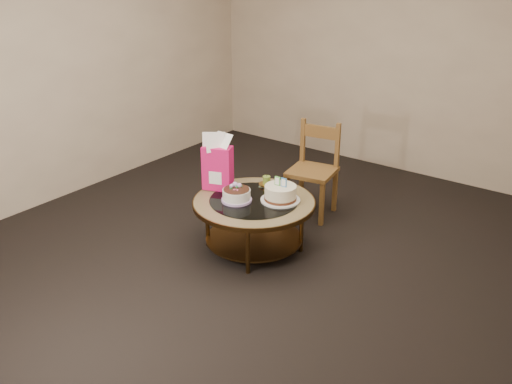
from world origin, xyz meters
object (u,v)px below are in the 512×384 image
Objects in this scene: decorated_cake at (237,195)px; gift_bag at (218,162)px; cream_cake at (280,194)px; dining_chair at (314,169)px; coffee_table at (254,208)px.

decorated_cake is 0.51× the size of gift_bag.
dining_chair is at bearing 98.85° from cream_cake.
gift_bag reaches higher than dining_chair.
gift_bag reaches higher than cream_cake.
decorated_cake is at bearing -106.78° from dining_chair.
dining_chair is at bearing 44.52° from gift_bag.
gift_bag is (-0.39, 0.00, 0.32)m from coffee_table.
gift_bag is (-0.58, -0.11, 0.18)m from cream_cake.
decorated_cake is (-0.10, -0.10, 0.13)m from coffee_table.
gift_bag is at bearing -171.92° from cream_cake.
decorated_cake reaches higher than coffee_table.
gift_bag reaches higher than decorated_cake.
cream_cake is at bearing -9.97° from gift_bag.
decorated_cake is 0.28× the size of dining_chair.
coffee_table is 2.07× the size of gift_bag.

